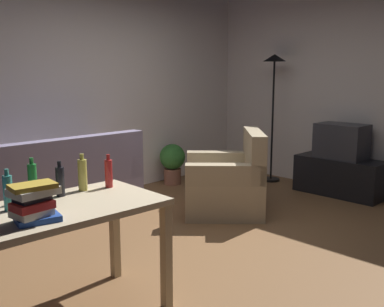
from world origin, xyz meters
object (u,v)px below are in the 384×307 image
(armchair, at_px, (228,183))
(bottle_green, at_px, (33,182))
(potted_plant, at_px, (172,161))
(bottle_tall, at_px, (8,193))
(bottle_red, at_px, (109,173))
(couch, at_px, (62,192))
(desk, at_px, (64,222))
(torchiere_lamp, at_px, (274,83))
(bottle_squat, at_px, (83,174))
(book_stack, at_px, (33,202))
(tv_stand, at_px, (339,176))
(tv, at_px, (342,141))
(bottle_dark, at_px, (60,181))

(armchair, relative_size, bottle_green, 4.48)
(potted_plant, bearing_deg, bottle_tall, -147.27)
(bottle_green, xyz_separation_m, bottle_red, (0.53, -0.07, -0.02))
(couch, height_order, desk, couch)
(torchiere_lamp, distance_m, potted_plant, 1.80)
(desk, xyz_separation_m, bottle_squat, (0.27, 0.22, 0.22))
(couch, height_order, bottle_tall, bottle_tall)
(potted_plant, xyz_separation_m, bottle_red, (-2.38, -1.96, 0.53))
(book_stack, bearing_deg, tv_stand, 4.89)
(bottle_red, bearing_deg, torchiere_lamp, 17.18)
(tv, bearing_deg, book_stack, 94.88)
(potted_plant, bearing_deg, couch, -170.58)
(potted_plant, bearing_deg, bottle_red, -140.58)
(potted_plant, relative_size, bottle_squat, 2.22)
(tv, xyz_separation_m, armchair, (-1.54, 0.56, -0.38))
(bottle_squat, bearing_deg, bottle_green, 177.70)
(armchair, distance_m, book_stack, 2.91)
(desk, xyz_separation_m, bottle_green, (-0.07, 0.23, 0.23))
(couch, height_order, bottle_green, bottle_green)
(tv_stand, xyz_separation_m, desk, (-3.99, -0.20, 0.41))
(desk, bearing_deg, torchiere_lamp, 19.53)
(armchair, relative_size, bottle_red, 5.20)
(book_stack, bearing_deg, couch, 58.53)
(tv_stand, relative_size, bottle_green, 4.01)
(torchiere_lamp, relative_size, desk, 1.48)
(torchiere_lamp, xyz_separation_m, bottle_red, (-3.53, -1.09, -0.55))
(desk, bearing_deg, book_stack, -145.22)
(tv_stand, relative_size, tv, 1.83)
(tv, distance_m, bottle_dark, 3.90)
(tv, distance_m, potted_plant, 2.28)
(torchiere_lamp, xyz_separation_m, bottle_dark, (-3.89, -1.06, -0.55))
(bottle_tall, bearing_deg, couch, 53.94)
(bottle_green, bearing_deg, book_stack, -114.82)
(couch, distance_m, bottle_squat, 1.82)
(couch, xyz_separation_m, book_stack, (-1.21, -1.98, 0.56))
(tv_stand, xyz_separation_m, armchair, (-1.54, 0.56, 0.08))
(tv_stand, relative_size, bottle_tall, 4.38)
(bottle_green, xyz_separation_m, book_stack, (-0.18, -0.40, -0.01))
(couch, distance_m, torchiere_lamp, 3.27)
(tv_stand, xyz_separation_m, potted_plant, (-1.15, 1.93, 0.09))
(tv_stand, relative_size, bottle_squat, 4.29)
(bottle_tall, xyz_separation_m, book_stack, (0.02, -0.29, -0.00))
(book_stack, bearing_deg, bottle_dark, 45.73)
(potted_plant, height_order, bottle_dark, bottle_dark)
(bottle_squat, bearing_deg, bottle_red, -16.57)
(torchiere_lamp, bearing_deg, couch, 169.62)
(tv_stand, distance_m, tv, 0.46)
(bottle_tall, relative_size, bottle_squat, 0.98)
(tv_stand, xyz_separation_m, bottle_dark, (-3.89, -0.00, 0.62))
(tv_stand, bearing_deg, book_stack, 94.89)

